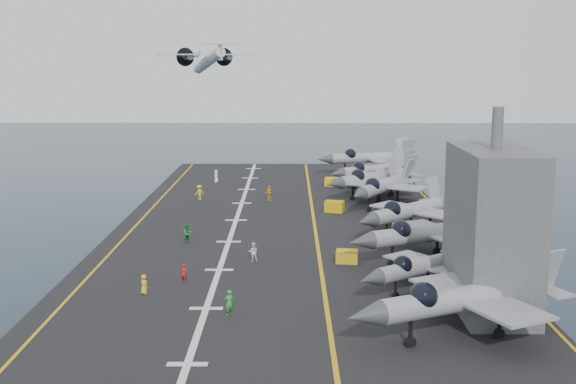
{
  "coord_description": "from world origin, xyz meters",
  "views": [
    {
      "loc": [
        0.27,
        -81.24,
        28.69
      ],
      "look_at": [
        0.0,
        4.0,
        13.0
      ],
      "focal_mm": 45.0,
      "sensor_mm": 36.0,
      "label": 1
    }
  ],
  "objects_px": {
    "fighter_jet_0": "(467,296)",
    "tow_cart_a": "(347,256)",
    "island_superstructure": "(493,211)",
    "transport_plane": "(209,61)"
  },
  "relations": [
    {
      "from": "fighter_jet_0",
      "to": "transport_plane",
      "type": "bearing_deg",
      "value": 105.9
    },
    {
      "from": "island_superstructure",
      "to": "tow_cart_a",
      "type": "relative_size",
      "value": 7.03
    },
    {
      "from": "island_superstructure",
      "to": "transport_plane",
      "type": "height_order",
      "value": "transport_plane"
    },
    {
      "from": "tow_cart_a",
      "to": "fighter_jet_0",
      "type": "bearing_deg",
      "value": -69.39
    },
    {
      "from": "island_superstructure",
      "to": "tow_cart_a",
      "type": "distance_m",
      "value": 17.11
    },
    {
      "from": "fighter_jet_0",
      "to": "transport_plane",
      "type": "xyz_separation_m",
      "value": [
        -27.8,
        97.61,
        15.24
      ]
    },
    {
      "from": "fighter_jet_0",
      "to": "tow_cart_a",
      "type": "xyz_separation_m",
      "value": [
        -6.63,
        17.63,
        -2.22
      ]
    },
    {
      "from": "fighter_jet_0",
      "to": "tow_cart_a",
      "type": "relative_size",
      "value": 9.02
    },
    {
      "from": "island_superstructure",
      "to": "fighter_jet_0",
      "type": "distance_m",
      "value": 7.61
    },
    {
      "from": "tow_cart_a",
      "to": "transport_plane",
      "type": "distance_m",
      "value": 84.56
    }
  ]
}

